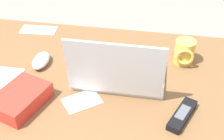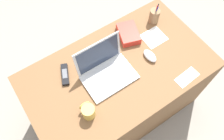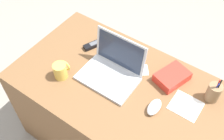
{
  "view_description": "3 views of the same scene",
  "coord_description": "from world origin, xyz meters",
  "px_view_note": "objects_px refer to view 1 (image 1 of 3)",
  "views": [
    {
      "loc": [
        -0.21,
        0.9,
        1.44
      ],
      "look_at": [
        -0.06,
        0.02,
        0.75
      ],
      "focal_mm": 49.4,
      "sensor_mm": 36.0,
      "label": 1
    },
    {
      "loc": [
        -0.45,
        -0.59,
        2.07
      ],
      "look_at": [
        -0.06,
        -0.01,
        0.78
      ],
      "focal_mm": 36.83,
      "sensor_mm": 36.0,
      "label": 2
    },
    {
      "loc": [
        0.5,
        -0.8,
        1.96
      ],
      "look_at": [
        -0.06,
        -0.01,
        0.8
      ],
      "focal_mm": 43.37,
      "sensor_mm": 36.0,
      "label": 3
    }
  ],
  "objects_px": {
    "snack_bag": "(20,99)",
    "computer_mouse": "(41,60)",
    "laptop": "(118,73)",
    "cordless_phone": "(182,115)",
    "coffee_mug_white": "(184,52)"
  },
  "relations": [
    {
      "from": "laptop",
      "to": "coffee_mug_white",
      "type": "bearing_deg",
      "value": -143.86
    },
    {
      "from": "computer_mouse",
      "to": "coffee_mug_white",
      "type": "xyz_separation_m",
      "value": [
        -0.56,
        -0.11,
        0.03
      ]
    },
    {
      "from": "cordless_phone",
      "to": "snack_bag",
      "type": "xyz_separation_m",
      "value": [
        0.54,
        0.03,
        0.02
      ]
    },
    {
      "from": "coffee_mug_white",
      "to": "snack_bag",
      "type": "xyz_separation_m",
      "value": [
        0.55,
        0.35,
        -0.02
      ]
    },
    {
      "from": "coffee_mug_white",
      "to": "snack_bag",
      "type": "relative_size",
      "value": 0.51
    },
    {
      "from": "laptop",
      "to": "cordless_phone",
      "type": "relative_size",
      "value": 2.12
    },
    {
      "from": "coffee_mug_white",
      "to": "snack_bag",
      "type": "distance_m",
      "value": 0.65
    },
    {
      "from": "snack_bag",
      "to": "laptop",
      "type": "bearing_deg",
      "value": -150.85
    },
    {
      "from": "laptop",
      "to": "computer_mouse",
      "type": "bearing_deg",
      "value": -11.0
    },
    {
      "from": "laptop",
      "to": "coffee_mug_white",
      "type": "relative_size",
      "value": 3.47
    },
    {
      "from": "coffee_mug_white",
      "to": "cordless_phone",
      "type": "bearing_deg",
      "value": 88.74
    },
    {
      "from": "computer_mouse",
      "to": "snack_bag",
      "type": "distance_m",
      "value": 0.24
    },
    {
      "from": "laptop",
      "to": "computer_mouse",
      "type": "distance_m",
      "value": 0.33
    },
    {
      "from": "laptop",
      "to": "coffee_mug_white",
      "type": "xyz_separation_m",
      "value": [
        -0.24,
        -0.18,
        0.0
      ]
    },
    {
      "from": "snack_bag",
      "to": "computer_mouse",
      "type": "bearing_deg",
      "value": -86.49
    }
  ]
}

